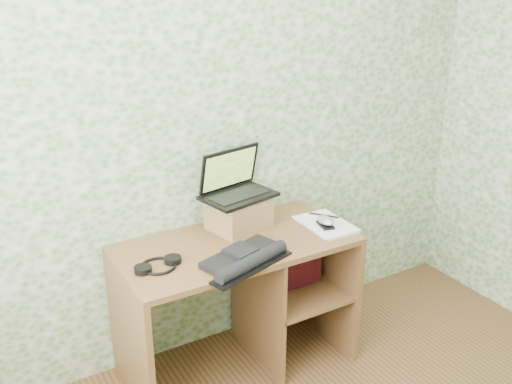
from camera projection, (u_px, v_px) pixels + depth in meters
wall_back at (206, 123)px, 2.92m from camera, size 3.50×0.00×3.50m
desk at (247, 282)px, 3.03m from camera, size 1.20×0.60×0.75m
riser at (239, 213)px, 3.00m from camera, size 0.33×0.29×0.17m
laptop at (235, 185)px, 2.98m from camera, size 0.41×0.33×0.24m
keyboard at (246, 258)px, 2.67m from camera, size 0.47×0.36×0.07m
headphones at (158, 265)px, 2.63m from camera, size 0.23×0.19×0.03m
notepad at (325, 224)px, 3.05m from camera, size 0.23×0.33×0.02m
mouse at (326, 223)px, 3.01m from camera, size 0.10×0.13×0.04m
pen at (324, 215)px, 3.14m from camera, size 0.11×0.14×0.01m
red_box at (301, 262)px, 3.15m from camera, size 0.23×0.08×0.27m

